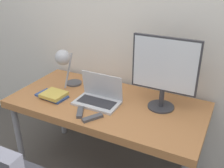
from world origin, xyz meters
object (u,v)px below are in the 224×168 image
book_stack (53,95)px  laptop (99,97)px  monitor (164,69)px  desk_lamp (64,62)px

book_stack → laptop: bearing=14.7°
monitor → desk_lamp: bearing=-175.3°
monitor → book_stack: size_ratio=2.00×
monitor → desk_lamp: 0.81m
laptop → monitor: monitor is taller
monitor → desk_lamp: monitor is taller
monitor → book_stack: (-0.81, -0.24, -0.28)m
desk_lamp → laptop: bearing=-12.8°
book_stack → monitor: bearing=16.6°
desk_lamp → book_stack: (-0.01, -0.18, -0.22)m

